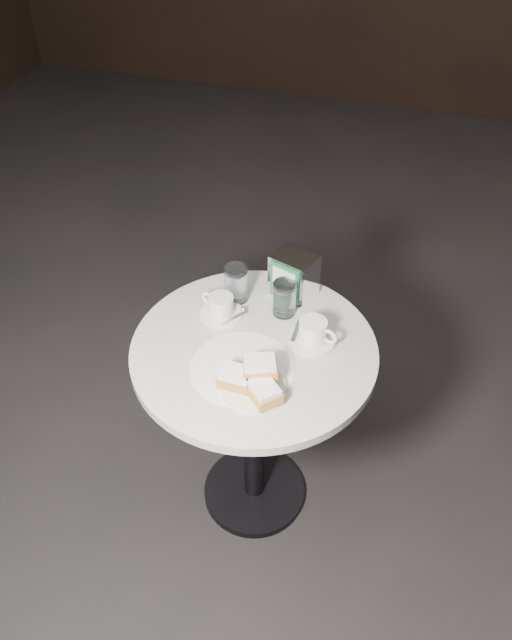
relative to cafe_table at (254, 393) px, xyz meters
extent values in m
plane|color=black|center=(0.00, 0.00, -0.55)|extent=(7.00, 7.00, 0.00)
cylinder|color=black|center=(0.00, 0.00, -0.53)|extent=(0.36, 0.36, 0.03)
cylinder|color=black|center=(0.00, 0.00, -0.18)|extent=(0.07, 0.07, 0.70)
cylinder|color=silver|center=(0.00, 0.00, 0.18)|extent=(0.70, 0.70, 0.03)
cylinder|color=white|center=(-0.01, -0.09, 0.20)|extent=(0.30, 0.30, 0.00)
cylinder|color=silver|center=(0.04, -0.15, 0.20)|extent=(0.22, 0.22, 0.01)
cube|color=#BE813A|center=(0.00, -0.15, 0.23)|extent=(0.09, 0.07, 0.03)
cube|color=white|center=(0.00, -0.15, 0.25)|extent=(0.08, 0.06, 0.01)
cube|color=#C28C3B|center=(0.08, -0.18, 0.23)|extent=(0.11, 0.11, 0.03)
cube|color=white|center=(0.08, -0.18, 0.25)|extent=(0.10, 0.10, 0.01)
cube|color=#D38E41|center=(0.06, -0.13, 0.25)|extent=(0.11, 0.09, 0.03)
cube|color=white|center=(0.06, -0.13, 0.28)|extent=(0.10, 0.09, 0.01)
cylinder|color=silver|center=(-0.13, 0.10, 0.20)|extent=(0.16, 0.16, 0.01)
cylinder|color=silver|center=(-0.13, 0.10, 0.24)|extent=(0.09, 0.09, 0.06)
cylinder|color=#946950|center=(-0.13, 0.10, 0.26)|extent=(0.09, 0.09, 0.00)
torus|color=silver|center=(-0.18, 0.12, 0.24)|extent=(0.05, 0.02, 0.05)
cube|color=#B4B5B9|center=(-0.09, 0.09, 0.21)|extent=(0.06, 0.08, 0.00)
sphere|color=#B7B7BC|center=(-0.07, 0.13, 0.21)|extent=(0.02, 0.02, 0.02)
cylinder|color=silver|center=(0.15, 0.07, 0.20)|extent=(0.17, 0.17, 0.01)
cylinder|color=white|center=(0.15, 0.07, 0.24)|extent=(0.10, 0.10, 0.06)
cylinder|color=#836347|center=(0.15, 0.07, 0.26)|extent=(0.09, 0.09, 0.00)
torus|color=silver|center=(0.20, 0.06, 0.24)|extent=(0.05, 0.02, 0.05)
cube|color=#B1B1B6|center=(0.10, 0.09, 0.21)|extent=(0.01, 0.10, 0.00)
sphere|color=#B6B6BB|center=(0.11, 0.13, 0.21)|extent=(0.02, 0.02, 0.02)
cylinder|color=white|center=(-0.11, 0.19, 0.26)|extent=(0.08, 0.08, 0.12)
cylinder|color=white|center=(-0.11, 0.19, 0.25)|extent=(0.07, 0.07, 0.10)
cylinder|color=silver|center=(0.04, 0.17, 0.25)|extent=(0.09, 0.09, 0.11)
cylinder|color=silver|center=(0.04, 0.17, 0.25)|extent=(0.08, 0.08, 0.09)
cube|color=white|center=(0.05, 0.26, 0.27)|extent=(0.15, 0.13, 0.15)
cube|color=#1B613A|center=(0.03, 0.21, 0.28)|extent=(0.10, 0.04, 0.13)
cube|color=silver|center=(0.03, 0.20, 0.30)|extent=(0.07, 0.03, 0.06)
camera|label=1|loc=(0.37, -1.19, 1.44)|focal=35.00mm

